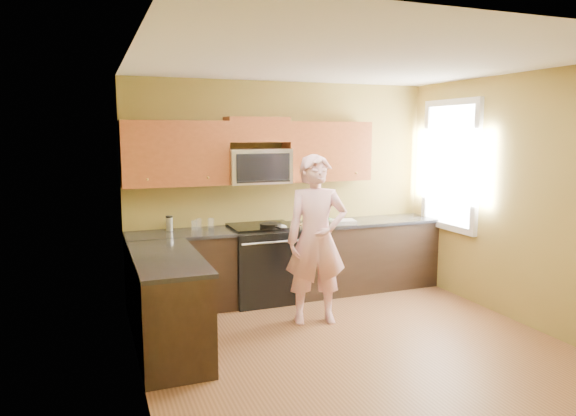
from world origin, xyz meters
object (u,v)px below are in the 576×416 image
frying_pan (271,228)px  travel_mug (170,231)px  butter_tub (325,224)px  microwave (258,183)px  woman (316,240)px  stove (262,263)px

frying_pan → travel_mug: bearing=153.1°
frying_pan → butter_tub: bearing=6.5°
microwave → woman: size_ratio=0.41×
stove → woman: woman is taller
butter_tub → frying_pan: bearing=-166.5°
travel_mug → microwave: bearing=-3.0°
frying_pan → butter_tub: frying_pan is taller
stove → butter_tub: 0.95m
microwave → frying_pan: size_ratio=1.69×
frying_pan → butter_tub: (0.80, 0.19, -0.03)m
butter_tub → travel_mug: size_ratio=0.77×
butter_tub → travel_mug: (-1.91, 0.21, 0.00)m
travel_mug → woman: bearing=-37.5°
stove → frying_pan: bearing=-80.4°
stove → butter_tub: bearing=-2.1°
microwave → woman: (0.33, -1.02, -0.53)m
stove → microwave: (0.00, 0.12, 0.97)m
travel_mug → frying_pan: bearing=-19.9°
woman → butter_tub: woman is taller
woman → travel_mug: woman is taller
frying_pan → microwave: bearing=89.2°
stove → woman: (0.33, -0.90, 0.44)m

